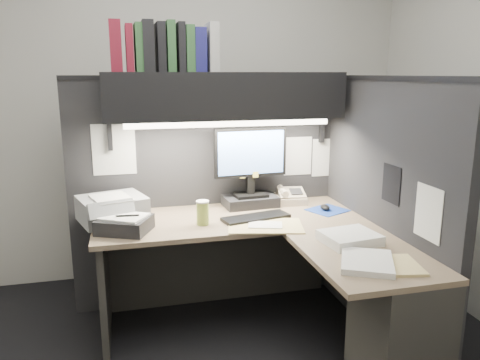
% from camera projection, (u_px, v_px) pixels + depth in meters
% --- Properties ---
extents(wall_back, '(3.50, 0.04, 2.70)m').
position_uv_depth(wall_back, '(190.00, 110.00, 3.76)').
color(wall_back, beige).
rests_on(wall_back, floor).
extents(wall_front, '(3.50, 0.04, 2.70)m').
position_uv_depth(wall_front, '(407.00, 224.00, 0.93)').
color(wall_front, beige).
rests_on(wall_front, floor).
extents(partition_back, '(1.90, 0.06, 1.60)m').
position_uv_depth(partition_back, '(208.00, 194.00, 3.35)').
color(partition_back, black).
rests_on(partition_back, floor).
extents(partition_right, '(0.06, 1.50, 1.60)m').
position_uv_depth(partition_right, '(382.00, 214.00, 2.87)').
color(partition_right, black).
rests_on(partition_right, floor).
extents(desk, '(1.70, 1.53, 0.73)m').
position_uv_depth(desk, '(307.00, 290.00, 2.65)').
color(desk, '#7F6D51').
rests_on(desk, floor).
extents(overhead_shelf, '(1.55, 0.34, 0.30)m').
position_uv_depth(overhead_shelf, '(225.00, 96.00, 3.05)').
color(overhead_shelf, black).
rests_on(overhead_shelf, partition_back).
extents(task_light_tube, '(1.32, 0.04, 0.04)m').
position_uv_depth(task_light_tube, '(230.00, 124.00, 2.96)').
color(task_light_tube, white).
rests_on(task_light_tube, overhead_shelf).
extents(monitor, '(0.51, 0.25, 0.55)m').
position_uv_depth(monitor, '(250.00, 176.00, 3.24)').
color(monitor, black).
rests_on(monitor, desk).
extents(keyboard, '(0.46, 0.24, 0.02)m').
position_uv_depth(keyboard, '(256.00, 218.00, 2.99)').
color(keyboard, black).
rests_on(keyboard, desk).
extents(mousepad, '(0.31, 0.30, 0.00)m').
position_uv_depth(mousepad, '(328.00, 210.00, 3.18)').
color(mousepad, navy).
rests_on(mousepad, desk).
extents(mouse, '(0.08, 0.11, 0.04)m').
position_uv_depth(mouse, '(325.00, 207.00, 3.18)').
color(mouse, black).
rests_on(mouse, mousepad).
extents(telephone, '(0.23, 0.24, 0.08)m').
position_uv_depth(telephone, '(291.00, 197.00, 3.37)').
color(telephone, tan).
rests_on(telephone, desk).
extents(coffee_cup, '(0.10, 0.10, 0.14)m').
position_uv_depth(coffee_cup, '(203.00, 213.00, 2.87)').
color(coffee_cup, '#B1C04C').
rests_on(coffee_cup, desk).
extents(printer, '(0.47, 0.43, 0.16)m').
position_uv_depth(printer, '(112.00, 209.00, 2.95)').
color(printer, '#9C9FA2').
rests_on(printer, desk).
extents(notebook_stack, '(0.36, 0.34, 0.09)m').
position_uv_depth(notebook_stack, '(125.00, 225.00, 2.75)').
color(notebook_stack, black).
rests_on(notebook_stack, desk).
extents(open_folder, '(0.51, 0.39, 0.01)m').
position_uv_depth(open_folder, '(265.00, 226.00, 2.85)').
color(open_folder, '#CEB974').
rests_on(open_folder, desk).
extents(paper_stack_a, '(0.32, 0.28, 0.06)m').
position_uv_depth(paper_stack_a, '(350.00, 238.00, 2.57)').
color(paper_stack_a, white).
rests_on(paper_stack_a, desk).
extents(paper_stack_b, '(0.35, 0.38, 0.03)m').
position_uv_depth(paper_stack_b, '(367.00, 262.00, 2.28)').
color(paper_stack_b, white).
rests_on(paper_stack_b, desk).
extents(manila_stack, '(0.24, 0.28, 0.01)m').
position_uv_depth(manila_stack, '(398.00, 265.00, 2.26)').
color(manila_stack, '#CEB974').
rests_on(manila_stack, desk).
extents(binder_row, '(0.65, 0.25, 0.30)m').
position_uv_depth(binder_row, '(165.00, 48.00, 2.89)').
color(binder_row, maroon).
rests_on(binder_row, overhead_shelf).
extents(pinned_papers, '(1.76, 1.31, 0.51)m').
position_uv_depth(pinned_papers, '(276.00, 166.00, 3.04)').
color(pinned_papers, white).
rests_on(pinned_papers, partition_back).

